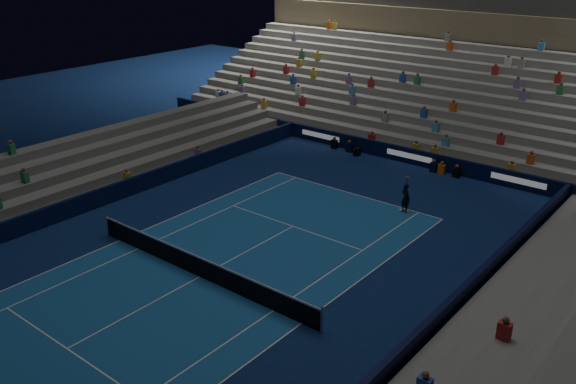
% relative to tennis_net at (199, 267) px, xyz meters
% --- Properties ---
extents(ground, '(90.00, 90.00, 0.00)m').
position_rel_tennis_net_xyz_m(ground, '(0.00, 0.00, -0.50)').
color(ground, '#0C1F4D').
rests_on(ground, ground).
extents(court_surface, '(10.97, 23.77, 0.01)m').
position_rel_tennis_net_xyz_m(court_surface, '(0.00, 0.00, -0.50)').
color(court_surface, '#1B5796').
rests_on(court_surface, ground).
extents(sponsor_barrier_far, '(44.00, 0.25, 1.00)m').
position_rel_tennis_net_xyz_m(sponsor_barrier_far, '(0.00, 18.50, -0.00)').
color(sponsor_barrier_far, black).
rests_on(sponsor_barrier_far, ground).
extents(sponsor_barrier_east, '(0.25, 37.00, 1.00)m').
position_rel_tennis_net_xyz_m(sponsor_barrier_east, '(9.70, 0.00, -0.00)').
color(sponsor_barrier_east, black).
rests_on(sponsor_barrier_east, ground).
extents(sponsor_barrier_west, '(0.25, 37.00, 1.00)m').
position_rel_tennis_net_xyz_m(sponsor_barrier_west, '(-9.70, 0.00, -0.00)').
color(sponsor_barrier_west, black).
rests_on(sponsor_barrier_west, ground).
extents(grandstand_main, '(44.00, 15.20, 11.20)m').
position_rel_tennis_net_xyz_m(grandstand_main, '(0.00, 27.90, 2.87)').
color(grandstand_main, slate).
rests_on(grandstand_main, ground).
extents(grandstand_west, '(5.00, 37.00, 2.50)m').
position_rel_tennis_net_xyz_m(grandstand_west, '(-13.17, 0.00, 0.41)').
color(grandstand_west, slate).
rests_on(grandstand_west, ground).
extents(tennis_net, '(12.90, 0.10, 1.10)m').
position_rel_tennis_net_xyz_m(tennis_net, '(0.00, 0.00, 0.00)').
color(tennis_net, '#B2B2B7').
rests_on(tennis_net, ground).
extents(tennis_player, '(0.66, 0.52, 1.58)m').
position_rel_tennis_net_xyz_m(tennis_player, '(3.47, 11.53, 0.28)').
color(tennis_player, black).
rests_on(tennis_player, ground).
extents(broadcast_camera, '(0.46, 0.86, 0.51)m').
position_rel_tennis_net_xyz_m(broadcast_camera, '(-3.52, 17.69, -0.24)').
color(broadcast_camera, black).
rests_on(broadcast_camera, ground).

